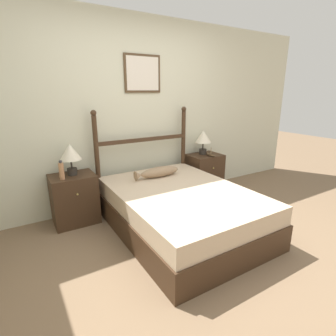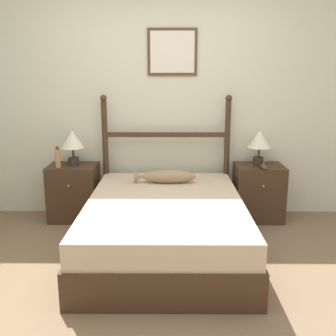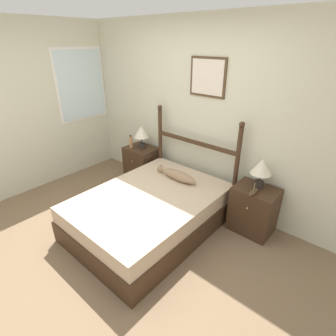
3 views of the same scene
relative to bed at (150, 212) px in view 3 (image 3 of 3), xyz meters
name	(u,v)px [view 3 (image 3 of 3)]	position (x,y,z in m)	size (l,w,h in m)	color
ground_plane	(108,250)	(-0.08, -0.63, -0.25)	(16.00, 16.00, 0.00)	#7A6047
wall_back	(198,115)	(-0.08, 1.10, 1.03)	(6.40, 0.08, 2.55)	beige
wall_left	(10,113)	(-2.21, -0.61, 1.04)	(0.08, 6.40, 2.55)	beige
bed	(150,212)	(0.00, 0.00, 0.00)	(1.40, 1.94, 0.50)	#3D2819
headboard	(194,154)	(0.00, 0.94, 0.50)	(1.41, 0.07, 1.36)	#3D2819
nightstand_left	(142,164)	(-1.02, 0.83, 0.06)	(0.52, 0.43, 0.61)	#3D2819
nightstand_right	(253,210)	(1.02, 0.83, 0.06)	(0.52, 0.43, 0.61)	#3D2819
table_lamp_left	(141,133)	(-1.01, 0.85, 0.63)	(0.25, 0.25, 0.38)	#2D2823
table_lamp_right	(262,168)	(1.01, 0.88, 0.63)	(0.25, 0.25, 0.38)	#2D2823
bottle	(131,142)	(-1.14, 0.73, 0.47)	(0.06, 0.06, 0.23)	tan
model_boat	(253,192)	(1.03, 0.70, 0.39)	(0.06, 0.21, 0.14)	#4C3823
fish_pillow	(177,175)	(0.00, 0.54, 0.32)	(0.63, 0.15, 0.13)	#997A5B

